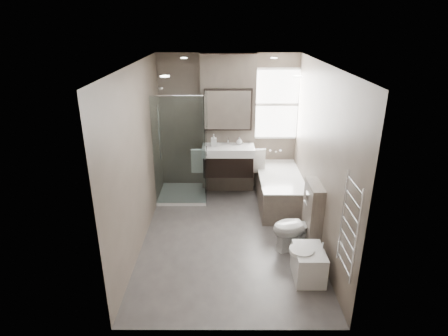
{
  "coord_description": "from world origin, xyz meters",
  "views": [
    {
      "loc": [
        -0.07,
        -5.03,
        3.15
      ],
      "look_at": [
        -0.07,
        0.15,
        1.08
      ],
      "focal_mm": 30.0,
      "sensor_mm": 36.0,
      "label": 1
    }
  ],
  "objects_px": {
    "bathtub": "(279,188)",
    "vanity": "(228,160)",
    "bidet": "(308,263)",
    "toilet": "(296,227)"
  },
  "relations": [
    {
      "from": "vanity",
      "to": "bathtub",
      "type": "xyz_separation_m",
      "value": [
        0.92,
        -0.33,
        -0.43
      ]
    },
    {
      "from": "vanity",
      "to": "toilet",
      "type": "bearing_deg",
      "value": -60.86
    },
    {
      "from": "toilet",
      "to": "bidet",
      "type": "height_order",
      "value": "toilet"
    },
    {
      "from": "bathtub",
      "to": "vanity",
      "type": "bearing_deg",
      "value": 160.63
    },
    {
      "from": "bathtub",
      "to": "bidet",
      "type": "height_order",
      "value": "bathtub"
    },
    {
      "from": "vanity",
      "to": "bathtub",
      "type": "distance_m",
      "value": 1.07
    },
    {
      "from": "vanity",
      "to": "bidet",
      "type": "relative_size",
      "value": 1.76
    },
    {
      "from": "bathtub",
      "to": "toilet",
      "type": "height_order",
      "value": "toilet"
    },
    {
      "from": "toilet",
      "to": "bidet",
      "type": "relative_size",
      "value": 1.29
    },
    {
      "from": "vanity",
      "to": "bidet",
      "type": "height_order",
      "value": "vanity"
    }
  ]
}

